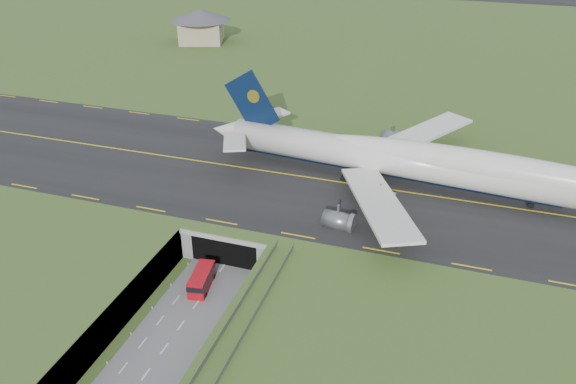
% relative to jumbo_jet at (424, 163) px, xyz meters
% --- Properties ---
extents(ground, '(900.00, 900.00, 0.00)m').
position_rel_jumbo_jet_xyz_m(ground, '(-29.59, -35.82, -11.32)').
color(ground, '#416127').
rests_on(ground, ground).
extents(airfield_deck, '(800.00, 800.00, 6.00)m').
position_rel_jumbo_jet_xyz_m(airfield_deck, '(-29.59, -35.82, -8.32)').
color(airfield_deck, gray).
rests_on(airfield_deck, ground).
extents(trench_road, '(12.00, 75.00, 0.20)m').
position_rel_jumbo_jet_xyz_m(trench_road, '(-29.59, -43.32, -11.22)').
color(trench_road, slate).
rests_on(trench_road, ground).
extents(taxiway, '(800.00, 44.00, 0.18)m').
position_rel_jumbo_jet_xyz_m(taxiway, '(-29.59, -2.82, -5.23)').
color(taxiway, black).
rests_on(taxiway, airfield_deck).
extents(tunnel_portal, '(17.00, 22.30, 6.00)m').
position_rel_jumbo_jet_xyz_m(tunnel_portal, '(-29.59, -19.10, -7.99)').
color(tunnel_portal, gray).
rests_on(tunnel_portal, ground).
extents(guideway, '(3.00, 53.00, 7.05)m').
position_rel_jumbo_jet_xyz_m(guideway, '(-18.59, -54.93, -6.00)').
color(guideway, '#A8A8A3').
rests_on(guideway, ground).
extents(jumbo_jet, '(92.36, 59.61, 19.79)m').
position_rel_jumbo_jet_xyz_m(jumbo_jet, '(0.00, 0.00, 0.00)').
color(jumbo_jet, silver).
rests_on(jumbo_jet, ground).
extents(shuttle_tram, '(3.87, 7.65, 2.99)m').
position_rel_jumbo_jet_xyz_m(shuttle_tram, '(-30.63, -34.44, -9.67)').
color(shuttle_tram, '#AB0B13').
rests_on(shuttle_tram, ground).
extents(service_building, '(27.77, 27.77, 12.01)m').
position_rel_jumbo_jet_xyz_m(service_building, '(-91.01, 91.04, 1.80)').
color(service_building, tan).
rests_on(service_building, ground).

